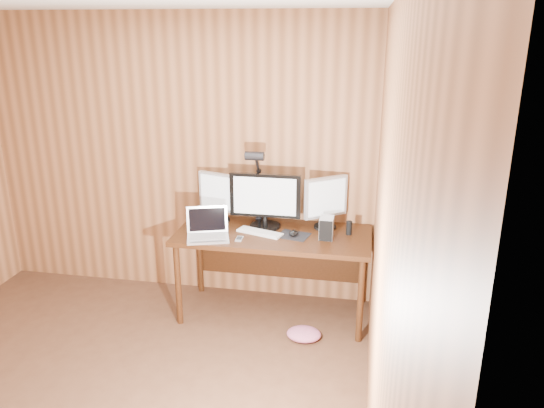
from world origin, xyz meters
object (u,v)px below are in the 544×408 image
(monitor_left, at_px, (219,196))
(monitor_right, at_px, (326,201))
(laptop, at_px, (208,230))
(hard_drive, at_px, (326,228))
(monitor_center, at_px, (265,200))
(phone, at_px, (239,239))
(mouse, at_px, (294,233))
(desk, at_px, (275,243))
(desk_lamp, at_px, (257,175))
(speaker, at_px, (349,228))
(keyboard, at_px, (260,232))

(monitor_left, bearing_deg, monitor_right, 17.63)
(laptop, height_order, hard_drive, laptop)
(monitor_center, bearing_deg, phone, -116.07)
(laptop, bearing_deg, mouse, -5.54)
(monitor_right, bearing_deg, monitor_left, 143.30)
(desk, relative_size, desk_lamp, 2.33)
(mouse, bearing_deg, phone, -135.34)
(monitor_center, bearing_deg, speaker, -3.64)
(monitor_left, xyz_separation_m, hard_drive, (0.95, -0.22, -0.15))
(keyboard, distance_m, phone, 0.21)
(keyboard, height_order, speaker, speaker)
(desk, xyz_separation_m, monitor_left, (-0.51, 0.13, 0.35))
(mouse, height_order, hard_drive, hard_drive)
(monitor_center, height_order, monitor_right, monitor_center)
(mouse, distance_m, speaker, 0.45)
(monitor_left, xyz_separation_m, monitor_right, (0.92, -0.00, 0.01))
(desk, height_order, desk_lamp, desk_lamp)
(keyboard, bearing_deg, monitor_left, 169.34)
(hard_drive, bearing_deg, mouse, -179.49)
(laptop, height_order, keyboard, laptop)
(desk, xyz_separation_m, monitor_right, (0.41, 0.13, 0.36))
(keyboard, xyz_separation_m, speaker, (0.72, 0.11, 0.05))
(laptop, xyz_separation_m, mouse, (0.68, 0.15, -0.04))
(speaker, relative_size, desk_lamp, 0.17)
(desk, distance_m, hard_drive, 0.49)
(laptop, bearing_deg, phone, -19.98)
(mouse, bearing_deg, monitor_left, -174.51)
(hard_drive, bearing_deg, phone, -166.40)
(desk, relative_size, keyboard, 3.96)
(monitor_right, relative_size, keyboard, 1.10)
(monitor_center, relative_size, keyboard, 1.48)
(hard_drive, distance_m, desk_lamp, 0.75)
(monitor_center, xyz_separation_m, desk_lamp, (-0.09, 0.10, 0.18))
(monitor_right, bearing_deg, keyboard, 166.81)
(desk, xyz_separation_m, monitor_center, (-0.09, 0.05, 0.36))
(monitor_left, relative_size, speaker, 3.77)
(hard_drive, relative_size, phone, 1.71)
(desk, height_order, monitor_left, monitor_left)
(monitor_center, height_order, keyboard, monitor_center)
(desk, xyz_separation_m, laptop, (-0.50, -0.25, 0.18))
(mouse, xyz_separation_m, hard_drive, (0.26, 0.00, 0.06))
(monitor_center, distance_m, desk_lamp, 0.23)
(laptop, relative_size, desk_lamp, 0.57)
(keyboard, bearing_deg, speaker, 26.84)
(hard_drive, height_order, desk_lamp, desk_lamp)
(desk, height_order, speaker, speaker)
(speaker, bearing_deg, mouse, -166.23)
(monitor_right, distance_m, hard_drive, 0.27)
(monitor_right, relative_size, speaker, 3.89)
(speaker, distance_m, desk_lamp, 0.89)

